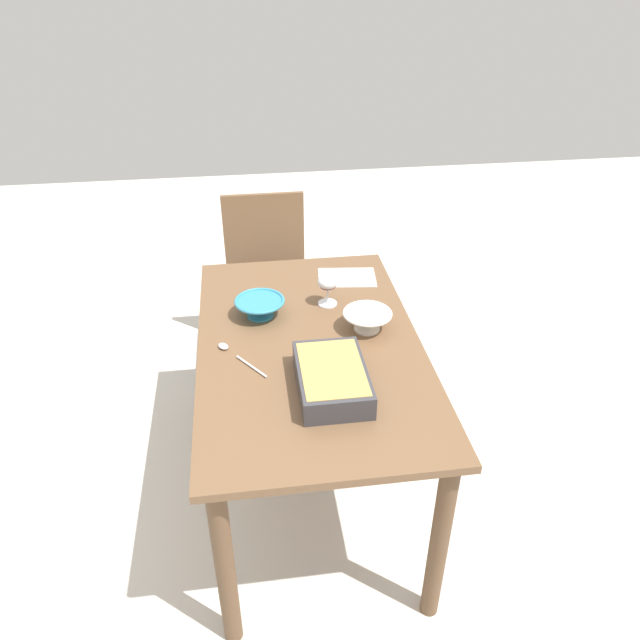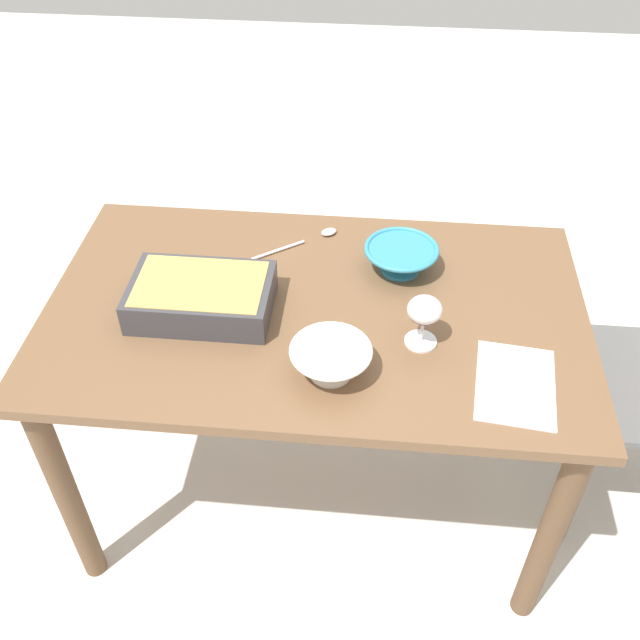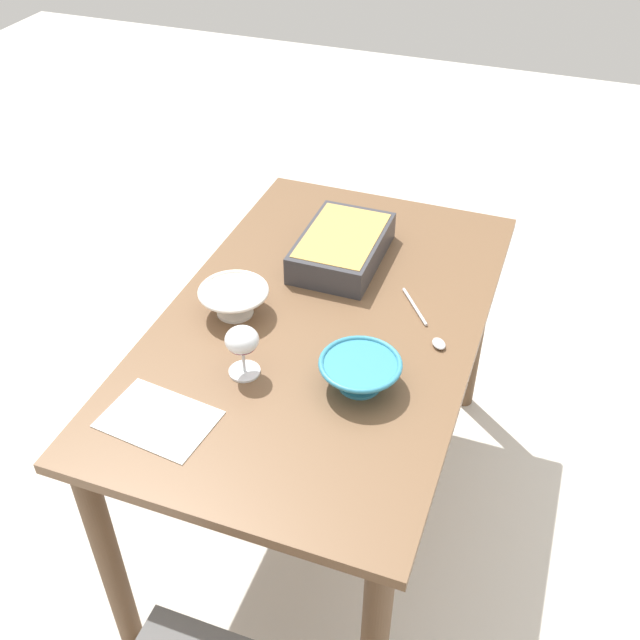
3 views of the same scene
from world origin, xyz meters
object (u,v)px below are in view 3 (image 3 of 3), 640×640
dining_table (322,351)px  small_bowl (234,299)px  casserole_dish (342,246)px  napkin (159,419)px  wine_glass (242,343)px  serving_spoon (430,330)px  mixing_bowl (360,372)px

dining_table → small_bowl: bearing=-75.7°
casserole_dish → napkin: (0.72, -0.18, -0.04)m
wine_glass → serving_spoon: bearing=128.0°
dining_table → wine_glass: (0.25, -0.10, 0.20)m
dining_table → napkin: (0.46, -0.22, 0.11)m
serving_spoon → napkin: size_ratio=0.92×
serving_spoon → napkin: serving_spoon is taller
casserole_dish → dining_table: bearing=8.2°
casserole_dish → small_bowl: (0.32, -0.18, -0.00)m
wine_glass → serving_spoon: wine_glass is taller
casserole_dish → serving_spoon: casserole_dish is taller
dining_table → casserole_dish: casserole_dish is taller
wine_glass → mixing_bowl: size_ratio=0.68×
casserole_dish → mixing_bowl: size_ratio=1.76×
casserole_dish → napkin: size_ratio=1.39×
wine_glass → casserole_dish: bearing=173.0°
wine_glass → casserole_dish: 0.53m
small_bowl → dining_table: bearing=104.3°
casserole_dish → serving_spoon: size_ratio=1.51×
dining_table → wine_glass: size_ratio=10.15×
dining_table → casserole_dish: (-0.27, -0.04, 0.16)m
dining_table → serving_spoon: bearing=98.0°
wine_glass → napkin: bearing=-29.1°
small_bowl → napkin: small_bowl is taller
dining_table → mixing_bowl: mixing_bowl is taller
small_bowl → napkin: 0.40m
mixing_bowl → small_bowl: 0.41m
small_bowl → napkin: (0.40, 0.00, -0.04)m
mixing_bowl → serving_spoon: 0.27m
casserole_dish → serving_spoon: (0.23, 0.31, -0.04)m
napkin → small_bowl: bearing=-179.5°
wine_glass → mixing_bowl: bearing=100.9°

